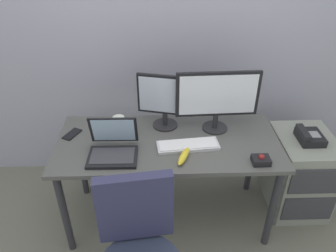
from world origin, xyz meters
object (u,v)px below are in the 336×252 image
object	(u,v)px
desk_phone	(309,137)
trackball_mouse	(261,160)
laptop	(113,147)
coffee_mug	(119,123)
cell_phone	(72,134)
monitor_side	(165,99)
keyboard	(188,145)
file_cabinet	(299,172)
monitor_main	(218,97)
banana	(184,156)

from	to	relation	value
desk_phone	trackball_mouse	size ratio (longest dim) A/B	1.82
laptop	coffee_mug	distance (m)	0.29
laptop	cell_phone	xyz separation A→B (m)	(-0.32, 0.23, -0.05)
monitor_side	coffee_mug	xyz separation A→B (m)	(-0.33, -0.04, -0.17)
monitor_side	laptop	world-z (taller)	monitor_side
monitor_side	laptop	xyz separation A→B (m)	(-0.34, -0.32, -0.17)
keyboard	desk_phone	bearing A→B (deg)	10.76
keyboard	coffee_mug	world-z (taller)	coffee_mug
laptop	cell_phone	bearing A→B (deg)	144.25
laptop	trackball_mouse	bearing A→B (deg)	-7.61
coffee_mug	file_cabinet	bearing A→B (deg)	-1.83
trackball_mouse	cell_phone	world-z (taller)	trackball_mouse
desk_phone	keyboard	xyz separation A→B (m)	(-0.90, -0.17, 0.07)
file_cabinet	cell_phone	distance (m)	1.76
file_cabinet	monitor_main	size ratio (longest dim) A/B	1.12
keyboard	laptop	distance (m)	0.49
monitor_side	cell_phone	bearing A→B (deg)	-171.50
file_cabinet	banana	xyz separation A→B (m)	(-0.94, -0.31, 0.43)
coffee_mug	cell_phone	bearing A→B (deg)	-169.55
file_cabinet	trackball_mouse	bearing A→B (deg)	-141.96
trackball_mouse	coffee_mug	size ratio (longest dim) A/B	1.09
monitor_main	cell_phone	world-z (taller)	monitor_main
monitor_side	keyboard	bearing A→B (deg)	-61.49
laptop	trackball_mouse	size ratio (longest dim) A/B	2.85
desk_phone	cell_phone	xyz separation A→B (m)	(-1.70, -0.00, 0.06)
monitor_side	coffee_mug	size ratio (longest dim) A/B	3.94
banana	laptop	bearing A→B (deg)	171.54
keyboard	trackball_mouse	distance (m)	0.47
keyboard	coffee_mug	distance (m)	0.53
monitor_side	keyboard	size ratio (longest dim) A/B	0.94
keyboard	trackball_mouse	xyz separation A→B (m)	(0.44, -0.18, 0.01)
keyboard	laptop	size ratio (longest dim) A/B	1.35
monitor_main	banana	size ratio (longest dim) A/B	3.02
monitor_main	trackball_mouse	world-z (taller)	monitor_main
file_cabinet	monitor_main	distance (m)	0.96
monitor_main	keyboard	world-z (taller)	monitor_main
coffee_mug	monitor_main	bearing A→B (deg)	-1.13
monitor_side	cell_phone	size ratio (longest dim) A/B	2.80
cell_phone	banana	size ratio (longest dim) A/B	0.75
file_cabinet	laptop	xyz separation A→B (m)	(-1.39, -0.24, 0.46)
monitor_side	cell_phone	distance (m)	0.70
file_cabinet	monitor_side	bearing A→B (deg)	175.57
monitor_main	laptop	distance (m)	0.78
coffee_mug	banana	size ratio (longest dim) A/B	0.53
file_cabinet	trackball_mouse	xyz separation A→B (m)	(-0.47, -0.37, 0.43)
monitor_main	file_cabinet	bearing A→B (deg)	-2.52
file_cabinet	monitor_side	xyz separation A→B (m)	(-1.05, 0.08, 0.63)
file_cabinet	banana	world-z (taller)	banana
desk_phone	monitor_side	bearing A→B (deg)	174.64
laptop	banana	xyz separation A→B (m)	(0.45, -0.07, -0.03)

